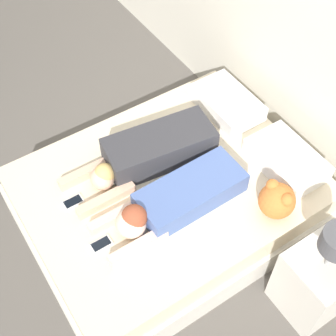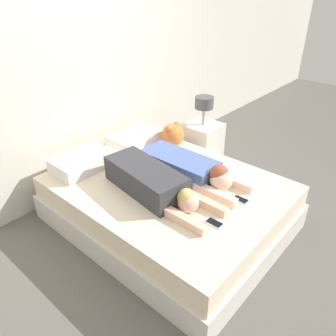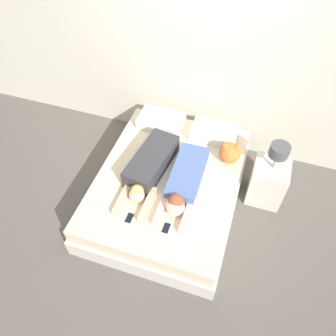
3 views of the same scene
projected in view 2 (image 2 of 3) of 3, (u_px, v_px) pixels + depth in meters
The scene contains 11 objects.
ground_plane at pixel (168, 221), 3.23m from camera, with size 12.00×12.00×0.00m, color #5B5651.
wall_back at pixel (78, 68), 3.25m from camera, with size 12.00×0.06×2.60m.
bed at pixel (168, 203), 3.11m from camera, with size 1.62×2.07×0.46m.
pillow_head_left at pixel (83, 162), 3.18m from camera, with size 0.57×0.36×0.14m.
pillow_head_right at pixel (135, 139), 3.64m from camera, with size 0.57×0.36×0.14m.
person_left at pixel (152, 182), 2.79m from camera, with size 0.44×1.16×0.23m.
person_right at pixel (191, 168), 3.03m from camera, with size 0.35×1.09×0.23m.
cell_phone_left at pixel (214, 223), 2.49m from camera, with size 0.08×0.14×0.01m.
cell_phone_right at pixel (241, 200), 2.75m from camera, with size 0.08×0.14×0.01m.
plush_toy at pixel (173, 135), 3.59m from camera, with size 0.25×0.25×0.26m.
nightstand at pixel (202, 143), 4.03m from camera, with size 0.40×0.40×0.90m.
Camera 2 is at (-1.90, -1.66, 2.08)m, focal length 35.00 mm.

